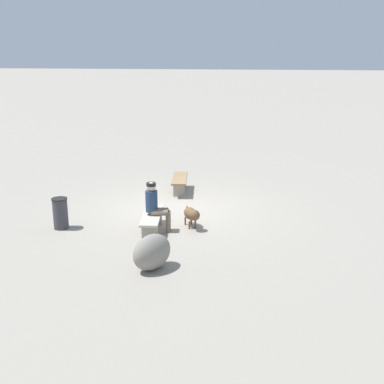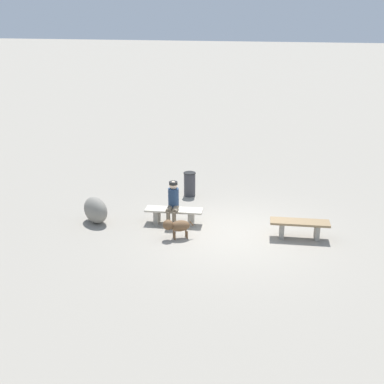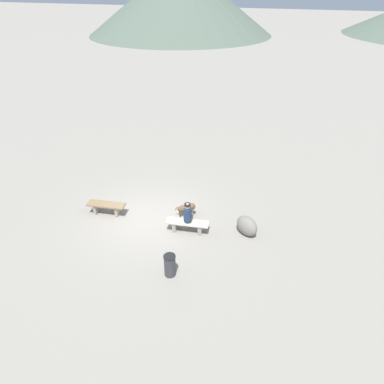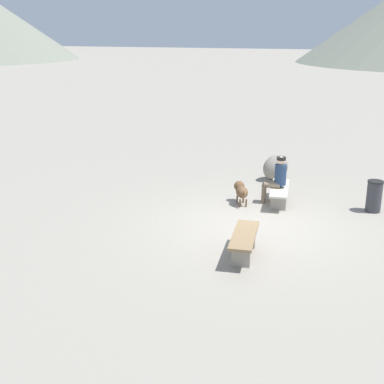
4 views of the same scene
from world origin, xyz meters
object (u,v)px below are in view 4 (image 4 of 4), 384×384
object	(u,v)px
seated_person	(277,177)
trash_bin	(374,196)
dog	(241,190)
boulder	(276,167)
bench_left	(244,240)
bench_right	(279,193)

from	to	relation	value
seated_person	trash_bin	bearing A→B (deg)	-92.98
seated_person	dog	world-z (taller)	seated_person
seated_person	boulder	world-z (taller)	seated_person
dog	boulder	size ratio (longest dim) A/B	0.82
bench_left	seated_person	xyz separation A→B (m)	(3.43, 0.01, 0.37)
bench_right	seated_person	xyz separation A→B (m)	(-0.00, 0.09, 0.42)
dog	boulder	bearing A→B (deg)	-36.97
seated_person	boulder	distance (m)	2.20
seated_person	dog	size ratio (longest dim) A/B	1.66
bench_right	dog	size ratio (longest dim) A/B	2.19
dog	trash_bin	world-z (taller)	trash_bin
dog	boulder	world-z (taller)	boulder
seated_person	dog	xyz separation A→B (m)	(-0.35, 0.83, -0.35)
bench_left	dog	bearing A→B (deg)	8.34
bench_right	bench_left	bearing A→B (deg)	171.64
boulder	bench_right	bearing A→B (deg)	-166.73
seated_person	bench_left	bearing A→B (deg)	173.03
bench_left	seated_person	world-z (taller)	seated_person
seated_person	dog	bearing A→B (deg)	105.56
bench_left	boulder	world-z (taller)	boulder
dog	trash_bin	xyz separation A→B (m)	(0.52, -3.22, 0.03)
seated_person	dog	distance (m)	0.97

